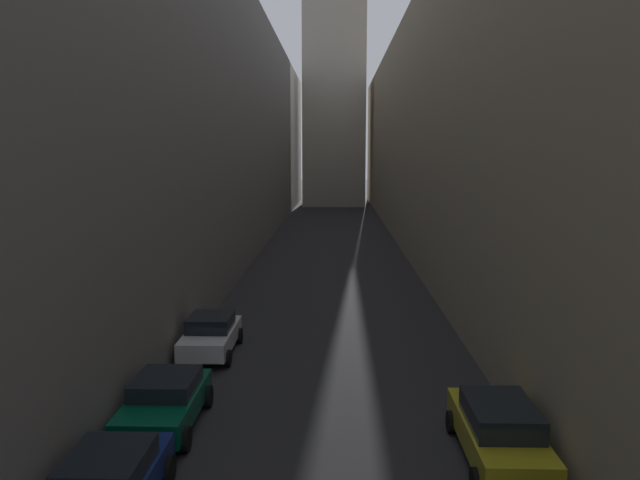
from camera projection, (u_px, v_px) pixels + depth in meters
ground_plane at (331, 253)px, 47.69m from camera, size 264.00×264.00×0.00m
building_block_left at (197, 129)px, 48.63m from camera, size 10.26×108.00×18.98m
building_block_right at (471, 134)px, 48.13m from camera, size 10.63×108.00×18.12m
parked_car_left_third at (165, 401)px, 17.28m from camera, size 2.03×4.15×1.43m
parked_car_left_far at (211, 334)px, 23.58m from camera, size 1.95×4.10×1.51m
parked_car_right_third at (499, 431)px, 15.31m from camera, size 1.94×4.55×1.57m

